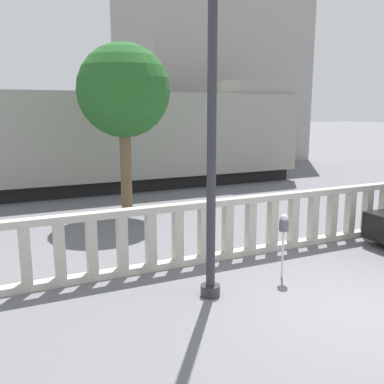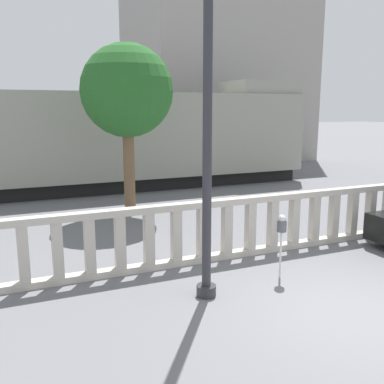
{
  "view_description": "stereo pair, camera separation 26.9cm",
  "coord_description": "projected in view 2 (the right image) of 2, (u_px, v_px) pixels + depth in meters",
  "views": [
    {
      "loc": [
        -5.26,
        -4.91,
        3.35
      ],
      "look_at": [
        -1.03,
        4.18,
        1.38
      ],
      "focal_mm": 40.0,
      "sensor_mm": 36.0,
      "label": 1
    },
    {
      "loc": [
        -5.02,
        -5.02,
        3.35
      ],
      "look_at": [
        -1.03,
        4.18,
        1.38
      ],
      "focal_mm": 40.0,
      "sensor_mm": 36.0,
      "label": 2
    }
  ],
  "objects": [
    {
      "name": "ground_plane",
      "position": [
        348.0,
        313.0,
        7.12
      ],
      "size": [
        160.0,
        160.0,
        0.0
      ],
      "primitive_type": "plane",
      "color": "slate"
    },
    {
      "name": "balustrade",
      "position": [
        250.0,
        226.0,
        9.85
      ],
      "size": [
        16.87,
        0.24,
        1.37
      ],
      "color": "#BCB5A8",
      "rests_on": "ground"
    },
    {
      "name": "lamppost",
      "position": [
        207.0,
        131.0,
        7.21
      ],
      "size": [
        0.36,
        0.36,
        6.1
      ],
      "color": "#2D2D33",
      "rests_on": "ground"
    },
    {
      "name": "parking_meter",
      "position": [
        282.0,
        227.0,
        8.39
      ],
      "size": [
        0.19,
        0.19,
        1.31
      ],
      "color": "silver",
      "rests_on": "ground"
    },
    {
      "name": "train_near",
      "position": [
        25.0,
        142.0,
        16.36
      ],
      "size": [
        24.18,
        2.93,
        4.58
      ],
      "color": "black",
      "rests_on": "ground"
    },
    {
      "name": "train_far",
      "position": [
        43.0,
        126.0,
        32.93
      ],
      "size": [
        25.63,
        2.71,
        4.37
      ],
      "color": "black",
      "rests_on": "ground"
    },
    {
      "name": "building_block",
      "position": [
        215.0,
        58.0,
        28.47
      ],
      "size": [
        10.71,
        8.61,
        13.31
      ],
      "color": "gray",
      "rests_on": "ground"
    },
    {
      "name": "tree_left",
      "position": [
        127.0,
        92.0,
        13.09
      ],
      "size": [
        2.85,
        2.85,
        5.31
      ],
      "color": "brown",
      "rests_on": "ground"
    }
  ]
}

